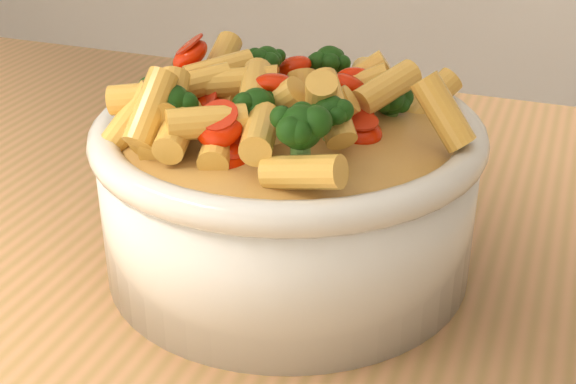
% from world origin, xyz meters
% --- Properties ---
extents(serving_bowl, '(0.23, 0.23, 0.10)m').
position_xyz_m(serving_bowl, '(0.06, 0.05, 0.95)').
color(serving_bowl, silver).
rests_on(serving_bowl, table).
extents(pasta_salad, '(0.18, 0.18, 0.04)m').
position_xyz_m(pasta_salad, '(0.06, 0.05, 1.01)').
color(pasta_salad, '#FEBC50').
rests_on(pasta_salad, serving_bowl).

